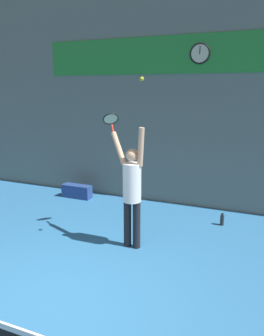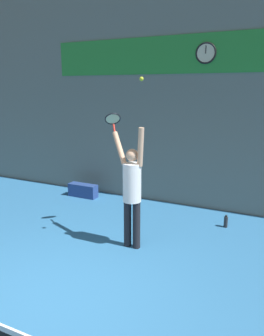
{
  "view_description": "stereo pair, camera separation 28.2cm",
  "coord_description": "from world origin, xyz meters",
  "views": [
    {
      "loc": [
        2.38,
        -2.71,
        2.68
      ],
      "look_at": [
        0.37,
        2.11,
        1.41
      ],
      "focal_mm": 35.0,
      "sensor_mm": 36.0,
      "label": 1
    },
    {
      "loc": [
        2.64,
        -2.59,
        2.68
      ],
      "look_at": [
        0.37,
        2.11,
        1.41
      ],
      "focal_mm": 35.0,
      "sensor_mm": 36.0,
      "label": 2
    }
  ],
  "objects": [
    {
      "name": "tennis_player",
      "position": [
        0.37,
        2.11,
        1.06
      ],
      "size": [
        0.76,
        0.47,
        2.09
      ],
      "color": "black",
      "rests_on": "ground_plane"
    },
    {
      "name": "sponsor_banner",
      "position": [
        0.0,
        4.52,
        3.39
      ],
      "size": [
        5.58,
        0.02,
        0.8
      ],
      "color": "#288C38"
    },
    {
      "name": "scoreboard_clock",
      "position": [
        0.92,
        4.5,
        3.39
      ],
      "size": [
        0.44,
        0.04,
        0.44
      ],
      "color": "beige"
    },
    {
      "name": "ground_plane",
      "position": [
        0.0,
        0.0,
        0.0
      ],
      "size": [
        18.0,
        18.0,
        0.0
      ],
      "primitive_type": "plane",
      "color": "teal"
    },
    {
      "name": "back_wall",
      "position": [
        0.0,
        4.58,
        2.5
      ],
      "size": [
        18.0,
        0.1,
        5.0
      ],
      "color": "slate",
      "rests_on": "ground_plane"
    },
    {
      "name": "water_bottle",
      "position": [
        1.69,
        3.65,
        0.11
      ],
      "size": [
        0.08,
        0.08,
        0.25
      ],
      "color": "#262628",
      "rests_on": "ground_plane"
    },
    {
      "name": "equipment_bag",
      "position": [
        -1.92,
        4.0,
        0.16
      ],
      "size": [
        0.76,
        0.25,
        0.33
      ],
      "color": "navy",
      "rests_on": "ground_plane"
    },
    {
      "name": "tennis_ball",
      "position": [
        0.54,
        2.09,
        2.82
      ],
      "size": [
        0.07,
        0.07,
        0.07
      ],
      "color": "#CCDB2D"
    },
    {
      "name": "tennis_racket",
      "position": [
        -0.22,
        2.54,
        2.14
      ],
      "size": [
        0.36,
        0.38,
        0.34
      ],
      "color": "red"
    }
  ]
}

